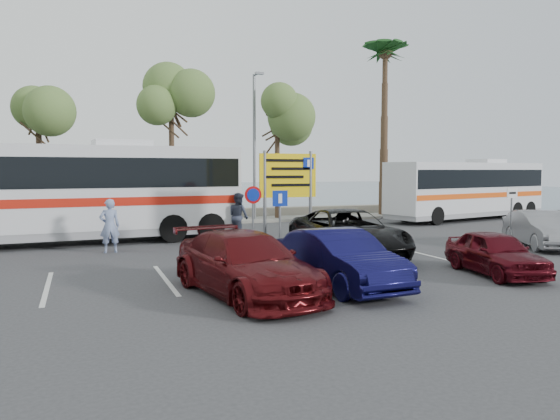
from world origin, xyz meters
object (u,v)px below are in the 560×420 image
object	(u,v)px
car_silver_b	(541,229)
pedestrian_far	(239,216)
street_lamp_right	(255,139)
coach_bus_left	(71,196)
suv_black	(348,233)
car_blue	(339,259)
coach_bus_right	(467,192)
car_red	(495,253)
car_maroon	(246,264)
pedestrian_near	(110,226)
direction_sign	(288,183)

from	to	relation	value
car_silver_b	pedestrian_far	distance (m)	11.72
pedestrian_far	street_lamp_right	bearing A→B (deg)	-43.85
coach_bus_left	car_silver_b	size ratio (longest dim) A/B	3.20
pedestrian_far	suv_black	bearing A→B (deg)	-179.93
street_lamp_right	car_blue	distance (m)	17.75
car_blue	coach_bus_right	bearing A→B (deg)	37.55
coach_bus_right	car_blue	world-z (taller)	coach_bus_right
street_lamp_right	car_red	world-z (taller)	street_lamp_right
car_red	car_silver_b	bearing A→B (deg)	43.58
car_blue	suv_black	size ratio (longest dim) A/B	0.76
car_red	car_maroon	bearing A→B (deg)	-170.71
suv_black	pedestrian_near	distance (m)	8.29
coach_bus_left	suv_black	xyz separation A→B (m)	(8.68, -6.60, -1.11)
coach_bus_right	car_blue	size ratio (longest dim) A/B	2.68
coach_bus_left	car_silver_b	xyz separation A→B (m)	(16.50, -7.12, -1.21)
car_blue	car_red	bearing A→B (deg)	-5.07
coach_bus_right	car_red	bearing A→B (deg)	-126.65
street_lamp_right	coach_bus_left	bearing A→B (deg)	-146.85
direction_sign	pedestrian_near	xyz separation A→B (m)	(-6.23, 1.23, -1.48)
street_lamp_right	pedestrian_near	world-z (taller)	street_lamp_right
street_lamp_right	pedestrian_far	distance (m)	8.61
coach_bus_left	suv_black	bearing A→B (deg)	-37.23
car_blue	pedestrian_near	xyz separation A→B (m)	(-5.01, 7.93, 0.24)
street_lamp_right	car_red	distance (m)	17.55
car_blue	car_maroon	bearing A→B (deg)	174.93
car_maroon	pedestrian_near	world-z (taller)	pedestrian_near
car_maroon	car_silver_b	xyz separation A→B (m)	(12.62, 3.69, -0.05)
car_blue	suv_black	distance (m)	4.85
car_maroon	pedestrian_near	xyz separation A→B (m)	(-2.61, 7.93, 0.22)
direction_sign	car_blue	distance (m)	7.02
car_red	car_silver_b	distance (m)	6.56
pedestrian_far	car_maroon	bearing A→B (deg)	143.79
coach_bus_right	car_blue	xyz separation A→B (m)	(-15.22, -14.00, -0.93)
car_maroon	car_red	size ratio (longest dim) A/B	1.40
car_silver_b	pedestrian_near	size ratio (longest dim) A/B	2.20
car_red	suv_black	distance (m)	4.86
car_maroon	car_silver_b	size ratio (longest dim) A/B	1.21
coach_bus_left	car_blue	bearing A→B (deg)	-59.85
coach_bus_right	car_blue	bearing A→B (deg)	-137.39
street_lamp_right	coach_bus_left	size ratio (longest dim) A/B	0.60
coach_bus_right	car_maroon	xyz separation A→B (m)	(-17.62, -14.00, -0.91)
coach_bus_right	pedestrian_far	world-z (taller)	coach_bus_right
coach_bus_left	car_silver_b	bearing A→B (deg)	-23.34
car_blue	pedestrian_near	world-z (taller)	pedestrian_near
direction_sign	car_maroon	size ratio (longest dim) A/B	0.71
street_lamp_right	car_silver_b	bearing A→B (deg)	-62.29
suv_black	street_lamp_right	bearing A→B (deg)	90.39
direction_sign	car_maroon	distance (m)	7.80
street_lamp_right	coach_bus_left	world-z (taller)	street_lamp_right
car_red	suv_black	size ratio (longest dim) A/B	0.63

